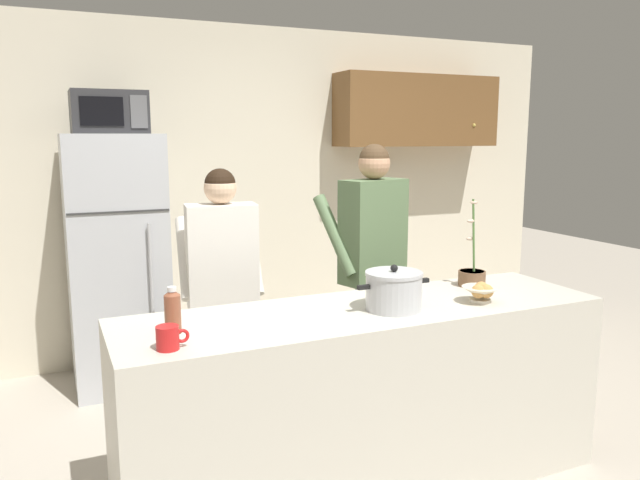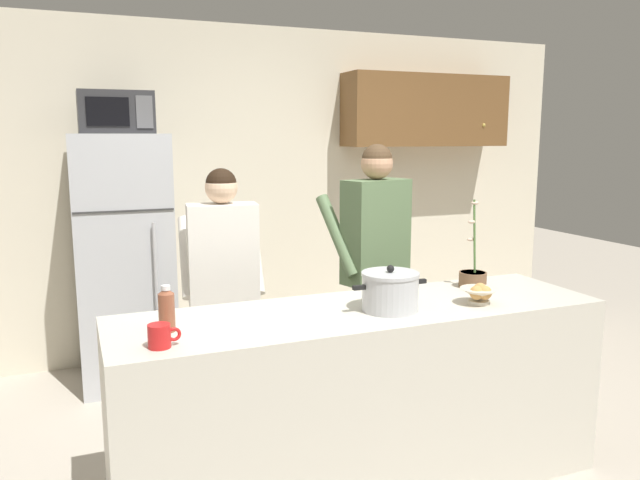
{
  "view_description": "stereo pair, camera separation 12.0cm",
  "coord_description": "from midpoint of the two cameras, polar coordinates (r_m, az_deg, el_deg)",
  "views": [
    {
      "loc": [
        -1.39,
        -2.55,
        1.75
      ],
      "look_at": [
        0.0,
        0.55,
        1.17
      ],
      "focal_mm": 34.62,
      "sensor_mm": 36.0,
      "label": 1
    },
    {
      "loc": [
        -1.28,
        -2.6,
        1.75
      ],
      "look_at": [
        0.0,
        0.55,
        1.17
      ],
      "focal_mm": 34.62,
      "sensor_mm": 36.0,
      "label": 2
    }
  ],
  "objects": [
    {
      "name": "kitchen_island",
      "position": [
        3.17,
        3.07,
        -14.32
      ],
      "size": [
        2.41,
        0.68,
        0.92
      ],
      "primitive_type": "cube",
      "color": "beige",
      "rests_on": "ground"
    },
    {
      "name": "cooking_pot",
      "position": [
        2.97,
        5.68,
        -4.68
      ],
      "size": [
        0.39,
        0.28,
        0.22
      ],
      "color": "silver",
      "rests_on": "kitchen_island"
    },
    {
      "name": "bread_bowl",
      "position": [
        3.18,
        13.61,
        -4.75
      ],
      "size": [
        0.19,
        0.19,
        0.1
      ],
      "color": "beige",
      "rests_on": "kitchen_island"
    },
    {
      "name": "back_wall_unit",
      "position": [
        5.1,
        -6.32,
        5.58
      ],
      "size": [
        6.0,
        0.48,
        2.6
      ],
      "color": "beige",
      "rests_on": "ground"
    },
    {
      "name": "microwave",
      "position": [
        4.42,
        -19.68,
        11.06
      ],
      "size": [
        0.48,
        0.37,
        0.28
      ],
      "color": "#2D2D30",
      "rests_on": "refrigerator"
    },
    {
      "name": "coffee_mug",
      "position": [
        2.52,
        -15.18,
        -8.72
      ],
      "size": [
        0.13,
        0.09,
        0.1
      ],
      "color": "red",
      "rests_on": "kitchen_island"
    },
    {
      "name": "person_near_pot",
      "position": [
        3.61,
        -9.97,
        -2.98
      ],
      "size": [
        0.52,
        0.45,
        1.57
      ],
      "color": "#33384C",
      "rests_on": "ground"
    },
    {
      "name": "person_by_sink",
      "position": [
        3.92,
        3.96,
        -0.42
      ],
      "size": [
        0.6,
        0.53,
        1.7
      ],
      "color": "#33384C",
      "rests_on": "ground"
    },
    {
      "name": "potted_orchid",
      "position": [
        3.52,
        12.92,
        -3.15
      ],
      "size": [
        0.15,
        0.15,
        0.48
      ],
      "color": "brown",
      "rests_on": "kitchen_island"
    },
    {
      "name": "refrigerator",
      "position": [
        4.52,
        -18.98,
        -1.95
      ],
      "size": [
        0.64,
        0.68,
        1.76
      ],
      "color": "#B7BABF",
      "rests_on": "ground"
    },
    {
      "name": "bottle_near_edge",
      "position": [
        2.7,
        -14.72,
        -6.34
      ],
      "size": [
        0.07,
        0.07,
        0.2
      ],
      "color": "brown",
      "rests_on": "kitchen_island"
    }
  ]
}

